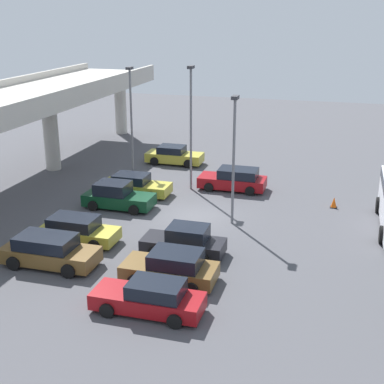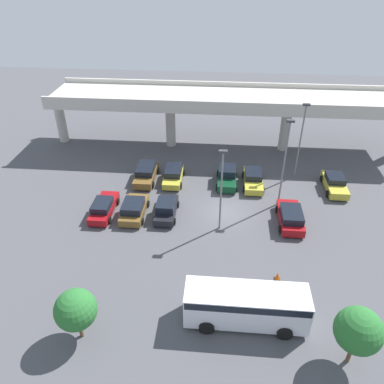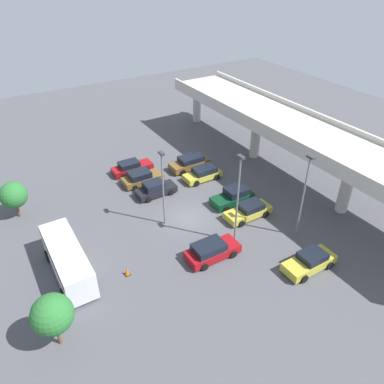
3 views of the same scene
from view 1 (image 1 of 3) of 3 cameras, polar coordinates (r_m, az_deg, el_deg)
The scene contains 14 objects.
ground_plane at distance 33.34m, azimuth 0.25°, elevation -2.61°, with size 94.73×94.73×0.00m, color #4C4C51.
parked_car_0 at distance 23.06m, azimuth -4.51°, elevation -11.18°, with size 2.00×4.78×1.46m.
parked_car_1 at distance 27.82m, azimuth -15.00°, elevation -6.09°, with size 2.19×4.85×1.59m.
parked_car_2 at distance 28.02m, azimuth -0.79°, elevation -5.32°, with size 2.02×4.34×1.60m.
parked_car_3 at distance 34.88m, azimuth -7.97°, elevation -0.46°, with size 2.16×4.52×1.69m.
parked_car_4 at distance 37.23m, azimuth -6.13°, elevation 0.73°, with size 2.11×4.80×1.45m.
parked_car_5 at distance 38.17m, azimuth 4.50°, elevation 1.35°, with size 2.22×4.73×1.56m.
parked_car_6 at distance 44.60m, azimuth -1.94°, elevation 3.92°, with size 2.13×4.67×1.51m.
parked_car_7 at distance 25.41m, azimuth -2.21°, elevation -8.03°, with size 2.23×4.48×1.54m.
parked_car_8 at distance 30.15m, azimuth -12.15°, elevation -3.98°, with size 2.08×4.38×1.48m.
lamp_post_near_aisle at distance 37.12m, azimuth -0.12°, elevation 7.74°, with size 0.70×0.35×8.68m.
lamp_post_mid_lot at distance 41.05m, azimuth -6.51°, elevation 8.37°, with size 0.70×0.35×8.23m.
lamp_post_by_overpass at distance 30.97m, azimuth 4.48°, elevation 4.43°, with size 0.70×0.35×7.67m.
traffic_cone at distance 35.89m, azimuth 14.89°, elevation -1.12°, with size 0.44×0.44×0.70m.
Camera 1 is at (-29.86, -8.44, 12.21)m, focal length 50.00 mm.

